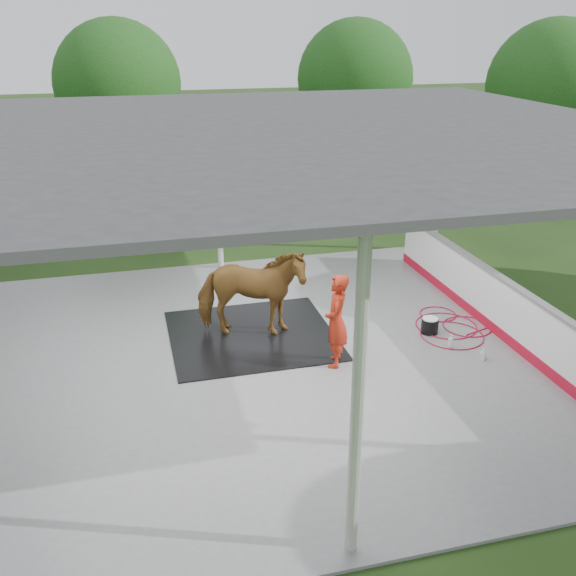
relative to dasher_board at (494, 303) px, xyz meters
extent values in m
plane|color=#1E3814|center=(-4.60, 0.00, -0.59)|extent=(100.00, 100.00, 0.00)
cube|color=slate|center=(-4.60, 0.00, -0.57)|extent=(12.00, 10.00, 0.05)
cylinder|color=beige|center=(-4.60, -4.70, 1.38)|extent=(0.14, 0.14, 3.85)
cylinder|color=beige|center=(-4.60, 4.70, 1.38)|extent=(0.14, 0.14, 3.85)
cylinder|color=beige|center=(1.10, 4.70, 1.38)|extent=(0.14, 0.14, 3.85)
cube|color=brown|center=(-4.60, -4.50, 3.26)|extent=(12.00, 0.10, 0.18)
cube|color=brown|center=(-4.60, -3.00, 3.26)|extent=(12.00, 0.10, 0.18)
cube|color=brown|center=(-4.60, -1.50, 3.26)|extent=(12.00, 0.10, 0.18)
cube|color=brown|center=(-4.60, 0.00, 3.26)|extent=(12.00, 0.10, 0.18)
cube|color=brown|center=(-4.60, 1.50, 3.26)|extent=(12.00, 0.10, 0.18)
cube|color=brown|center=(-4.60, 3.00, 3.26)|extent=(12.00, 0.10, 0.18)
cube|color=brown|center=(-4.60, 4.50, 3.26)|extent=(12.00, 0.10, 0.18)
cube|color=brown|center=(1.10, 0.00, 3.26)|extent=(0.12, 10.00, 0.18)
cube|color=#38383A|center=(-4.60, 0.00, 3.46)|extent=(12.60, 10.60, 0.10)
cube|color=#B00E27|center=(0.00, 0.00, -0.44)|extent=(0.14, 8.00, 0.20)
cube|color=white|center=(0.00, 0.00, 0.06)|extent=(0.12, 8.00, 1.00)
cube|color=slate|center=(0.00, 0.00, 0.58)|extent=(0.16, 8.00, 0.06)
cylinder|color=#382314|center=(-6.60, 12.00, 0.51)|extent=(0.36, 0.36, 2.20)
sphere|color=#194714|center=(-6.60, 12.00, 3.21)|extent=(4.00, 4.00, 4.00)
cylinder|color=#382314|center=(1.40, 12.00, 0.51)|extent=(0.36, 0.36, 2.20)
sphere|color=#194714|center=(1.40, 12.00, 3.21)|extent=(4.00, 4.00, 4.00)
cylinder|color=#382314|center=(6.40, 8.00, 0.51)|extent=(0.36, 0.36, 2.20)
sphere|color=#194714|center=(6.40, 8.00, 3.21)|extent=(4.00, 4.00, 4.00)
cube|color=black|center=(-4.62, 0.86, -0.53)|extent=(3.10, 2.90, 0.02)
imported|color=brown|center=(-4.62, 0.86, 0.35)|extent=(2.23, 1.42, 1.74)
imported|color=#A92412|center=(-3.42, -0.59, 0.29)|extent=(0.60, 0.71, 1.67)
cylinder|color=black|center=(-1.26, 0.11, -0.40)|extent=(0.33, 0.33, 0.29)
cylinder|color=white|center=(-1.26, 0.11, -0.25)|extent=(0.30, 0.30, 0.03)
imported|color=silver|center=(-1.17, -0.56, -0.41)|extent=(0.11, 0.11, 0.27)
imported|color=#338CD8|center=(-0.81, -1.10, -0.44)|extent=(0.14, 0.14, 0.21)
torus|color=#AA0C2D|center=(-0.80, 0.29, -0.53)|extent=(1.21, 1.21, 0.02)
torus|color=#AA0C2D|center=(-0.42, 0.15, -0.53)|extent=(0.95, 0.95, 0.02)
torus|color=#AA0C2D|center=(-0.71, 0.83, -0.53)|extent=(0.75, 0.75, 0.02)
torus|color=#AA0C2D|center=(-0.90, -0.12, -0.53)|extent=(1.22, 1.22, 0.02)
cylinder|color=#AA0C2D|center=(0.14, 0.06, -0.53)|extent=(1.53, 0.52, 0.02)
camera|label=1|loc=(-6.71, -9.98, 5.03)|focal=40.00mm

